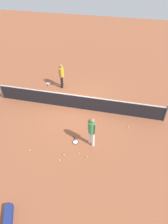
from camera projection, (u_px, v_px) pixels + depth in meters
The scene contains 13 objects.
ground_plane at pixel (78, 108), 12.67m from camera, with size 40.00×40.00×0.00m, color #9E5638.
court_net at pixel (78, 102), 12.35m from camera, with size 10.09×0.09×1.07m.
player_near_side at pixel (92, 130), 9.82m from camera, with size 0.48×0.47×1.70m.
player_far_side at pixel (61, 74), 13.87m from camera, with size 0.40×0.53×1.70m.
tennis_racket_near_player at pixel (75, 142), 10.57m from camera, with size 0.43×0.59×0.03m.
tennis_racket_far_player at pixel (48, 83), 14.85m from camera, with size 0.35×0.60×0.03m.
tennis_ball_near_player at pixel (79, 154), 9.96m from camera, with size 0.07×0.07×0.07m, color #C6E033.
tennis_ball_by_net at pixel (59, 160), 9.66m from camera, with size 0.07×0.07×0.07m, color #C6E033.
tennis_ball_midcourt at pixel (87, 157), 9.81m from camera, with size 0.07×0.07×0.07m, color #C6E033.
tennis_ball_baseline at pixel (64, 155), 9.89m from camera, with size 0.07×0.07×0.07m, color #C6E033.
tennis_ball_stray_left at pixel (128, 127), 11.38m from camera, with size 0.07×0.07×0.07m, color #C6E033.
tennis_ball_stray_right at pixel (30, 150), 10.11m from camera, with size 0.07×0.07×0.07m, color #C6E033.
equipment_bag at pixel (8, 217), 7.58m from camera, with size 0.58×0.84×0.28m.
Camera 1 is at (2.59, -9.56, 7.91)m, focal length 33.45 mm.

